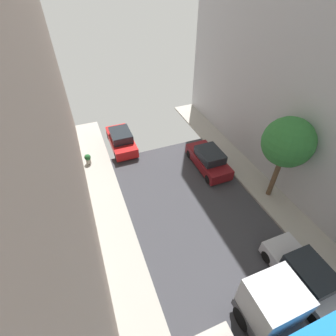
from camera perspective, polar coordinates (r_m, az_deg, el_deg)
name	(u,v)px	position (r m, az deg, el deg)	size (l,w,h in m)	color
parked_car_left_3	(121,140)	(20.61, -10.76, 6.41)	(1.78, 4.20, 1.57)	red
parked_car_right_1	(305,276)	(14.17, 29.10, -20.94)	(1.78, 4.20, 1.57)	silver
parked_car_right_2	(209,160)	(18.44, 9.35, 1.94)	(1.78, 4.20, 1.57)	maroon
street_tree_1	(288,143)	(15.27, 25.95, 5.30)	(2.85, 2.85, 5.56)	brown
potted_plant_0	(88,159)	(19.42, -18.04, 2.08)	(0.46, 0.46, 0.81)	#B2A899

